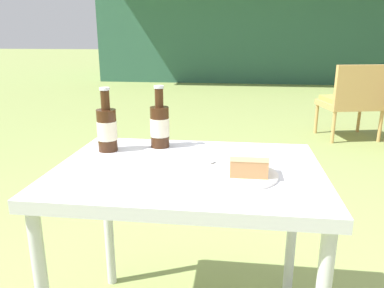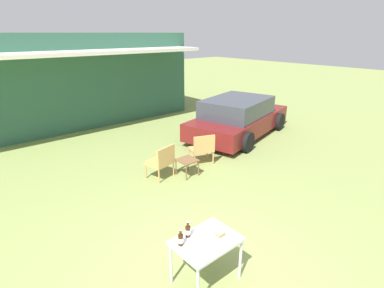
# 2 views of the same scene
# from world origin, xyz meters

# --- Properties ---
(ground_plane) EXTENTS (60.00, 60.00, 0.00)m
(ground_plane) POSITION_xyz_m (0.00, 0.00, 0.00)
(ground_plane) COLOR olive
(cabin_building) EXTENTS (9.31, 4.92, 3.30)m
(cabin_building) POSITION_xyz_m (1.37, 9.72, 1.66)
(cabin_building) COLOR #2D5B47
(cabin_building) RESTS_ON ground_plane
(parked_car) EXTENTS (4.55, 2.81, 1.29)m
(parked_car) POSITION_xyz_m (5.21, 4.01, 0.62)
(parked_car) COLOR maroon
(parked_car) RESTS_ON ground_plane
(wicker_chair_cushioned) EXTENTS (0.67, 0.60, 0.82)m
(wicker_chair_cushioned) POSITION_xyz_m (1.38, 3.05, 0.45)
(wicker_chair_cushioned) COLOR tan
(wicker_chair_cushioned) RESTS_ON ground_plane
(wicker_chair_plain) EXTENTS (0.71, 0.66, 0.82)m
(wicker_chair_plain) POSITION_xyz_m (2.69, 3.03, 0.45)
(wicker_chair_plain) COLOR tan
(wicker_chair_plain) RESTS_ON ground_plane
(garden_side_table) EXTENTS (0.43, 0.45, 0.42)m
(garden_side_table) POSITION_xyz_m (1.93, 2.74, 0.36)
(garden_side_table) COLOR brown
(garden_side_table) RESTS_ON ground_plane
(patio_table) EXTENTS (0.87, 0.64, 0.69)m
(patio_table) POSITION_xyz_m (0.00, 0.00, 0.61)
(patio_table) COLOR silver
(patio_table) RESTS_ON ground_plane
(cake_on_plate) EXTENTS (0.24, 0.24, 0.08)m
(cake_on_plate) POSITION_xyz_m (0.18, -0.06, 0.71)
(cake_on_plate) COLOR white
(cake_on_plate) RESTS_ON patio_table
(cola_bottle_near) EXTENTS (0.07, 0.07, 0.24)m
(cola_bottle_near) POSITION_xyz_m (-0.14, 0.22, 0.77)
(cola_bottle_near) COLOR #381E0F
(cola_bottle_near) RESTS_ON patio_table
(cola_bottle_far) EXTENTS (0.07, 0.07, 0.24)m
(cola_bottle_far) POSITION_xyz_m (-0.32, 0.14, 0.77)
(cola_bottle_far) COLOR #381E0F
(cola_bottle_far) RESTS_ON patio_table
(fork) EXTENTS (0.17, 0.04, 0.01)m
(fork) POSITION_xyz_m (0.10, -0.07, 0.69)
(fork) COLOR silver
(fork) RESTS_ON patio_table
(loose_bottle_cap) EXTENTS (0.03, 0.03, 0.01)m
(loose_bottle_cap) POSITION_xyz_m (0.08, 0.03, 0.69)
(loose_bottle_cap) COLOR silver
(loose_bottle_cap) RESTS_ON patio_table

